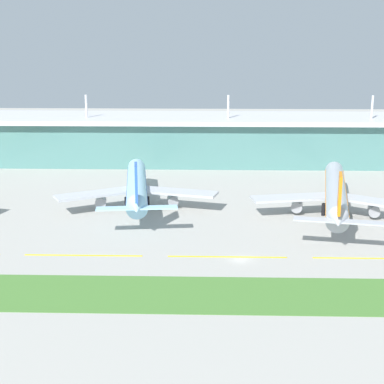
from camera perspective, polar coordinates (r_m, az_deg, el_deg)
The scene contains 8 objects.
ground_plane at distance 140.04m, azimuth 4.63°, elevation -6.45°, with size 600.00×600.00×0.00m, color #A8A59E.
terminal_building at distance 244.39m, azimuth 3.39°, elevation 5.05°, with size 288.00×34.00×28.10m.
airliner_near_middle at distance 180.64m, azimuth -5.29°, elevation 0.52°, with size 48.45×62.57×18.90m.
airliner_far_middle at distance 177.06m, azimuth 13.53°, elevation -0.11°, with size 47.98×69.94×18.90m.
taxiway_stripe_mid_west at distance 144.45m, azimuth -10.31°, elevation -5.96°, with size 28.00×0.70×0.04m, color yellow.
taxiway_stripe_centre at distance 141.47m, azimuth 3.37°, elevation -6.19°, with size 28.00×0.70×0.04m, color yellow.
taxiway_stripe_mid_east at distance 146.54m, azimuth 16.86°, elevation -6.07°, with size 28.00×0.70×0.04m, color yellow.
grass_verge at distance 121.86m, azimuth 5.09°, elevation -9.75°, with size 300.00×18.00×0.10m, color #477A33.
Camera 1 is at (-7.47, -130.54, 50.15)m, focal length 55.95 mm.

